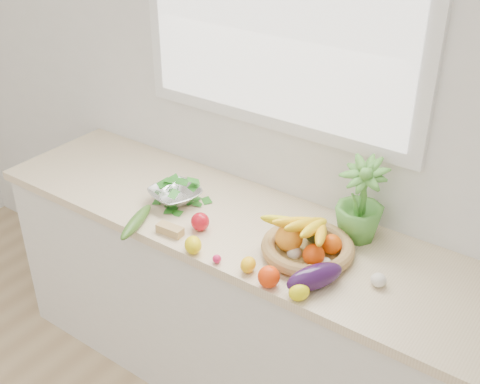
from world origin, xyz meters
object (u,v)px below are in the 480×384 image
Objects in this scene: apple at (200,222)px; potted_herb at (361,200)px; eggplant at (315,277)px; colander_with_spinach at (175,192)px; cucumber at (136,222)px; fruit_basket at (307,243)px.

potted_herb reaches higher than apple.
eggplant is 0.87× the size of colander_with_spinach.
colander_with_spinach reaches higher than cucumber.
eggplant is at bearing -5.20° from apple.
eggplant is 0.20m from fruit_basket.
potted_herb is at bearing 93.03° from eggplant.
fruit_basket is at bearing 127.90° from eggplant.
apple is at bearing 174.80° from eggplant.
apple is at bearing 31.55° from cucumber.
apple is 0.26m from cucumber.
colander_with_spinach is (-0.21, 0.10, 0.02)m from apple.
eggplant is 0.39m from potted_herb.
cucumber is 0.63× the size of fruit_basket.
cucumber is (-0.77, -0.09, -0.02)m from eggplant.
eggplant is 0.52× the size of fruit_basket.
potted_herb is 0.78m from colander_with_spinach.
colander_with_spinach reaches higher than eggplant.
potted_herb reaches higher than fruit_basket.
apple is 0.24m from colander_with_spinach.
apple is at bearing -24.22° from colander_with_spinach.
eggplant reaches higher than cucumber.
fruit_basket reaches higher than apple.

